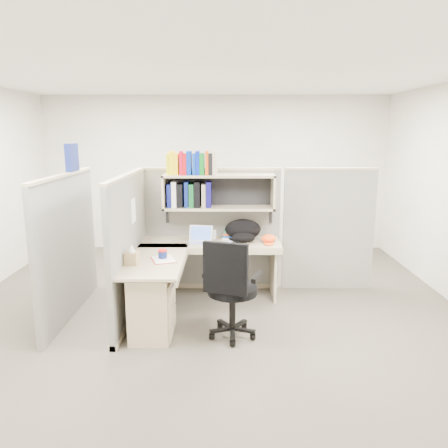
{
  "coord_description": "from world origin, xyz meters",
  "views": [
    {
      "loc": [
        0.2,
        -4.75,
        2.09
      ],
      "look_at": [
        0.17,
        0.25,
        1.02
      ],
      "focal_mm": 35.0,
      "sensor_mm": 36.0,
      "label": 1
    }
  ],
  "objects_px": {
    "snack_canister": "(163,254)",
    "task_chair": "(231,304)",
    "laptop": "(199,235)",
    "backpack": "(243,230)",
    "desk": "(170,287)"
  },
  "relations": [
    {
      "from": "snack_canister",
      "to": "task_chair",
      "type": "relative_size",
      "value": 0.09
    },
    {
      "from": "backpack",
      "to": "snack_canister",
      "type": "relative_size",
      "value": 4.58
    },
    {
      "from": "desk",
      "to": "backpack",
      "type": "height_order",
      "value": "backpack"
    },
    {
      "from": "desk",
      "to": "laptop",
      "type": "bearing_deg",
      "value": 70.61
    },
    {
      "from": "backpack",
      "to": "snack_canister",
      "type": "distance_m",
      "value": 1.2
    },
    {
      "from": "laptop",
      "to": "backpack",
      "type": "bearing_deg",
      "value": 20.31
    },
    {
      "from": "task_chair",
      "to": "desk",
      "type": "bearing_deg",
      "value": 153.22
    },
    {
      "from": "laptop",
      "to": "backpack",
      "type": "distance_m",
      "value": 0.56
    },
    {
      "from": "snack_canister",
      "to": "laptop",
      "type": "bearing_deg",
      "value": 61.46
    },
    {
      "from": "laptop",
      "to": "task_chair",
      "type": "height_order",
      "value": "task_chair"
    },
    {
      "from": "desk",
      "to": "laptop",
      "type": "xyz_separation_m",
      "value": [
        0.27,
        0.77,
        0.4
      ]
    },
    {
      "from": "desk",
      "to": "laptop",
      "type": "distance_m",
      "value": 0.91
    },
    {
      "from": "task_chair",
      "to": "laptop",
      "type": "bearing_deg",
      "value": 109.16
    },
    {
      "from": "task_chair",
      "to": "snack_canister",
      "type": "bearing_deg",
      "value": 149.64
    },
    {
      "from": "desk",
      "to": "snack_canister",
      "type": "bearing_deg",
      "value": 130.45
    }
  ]
}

